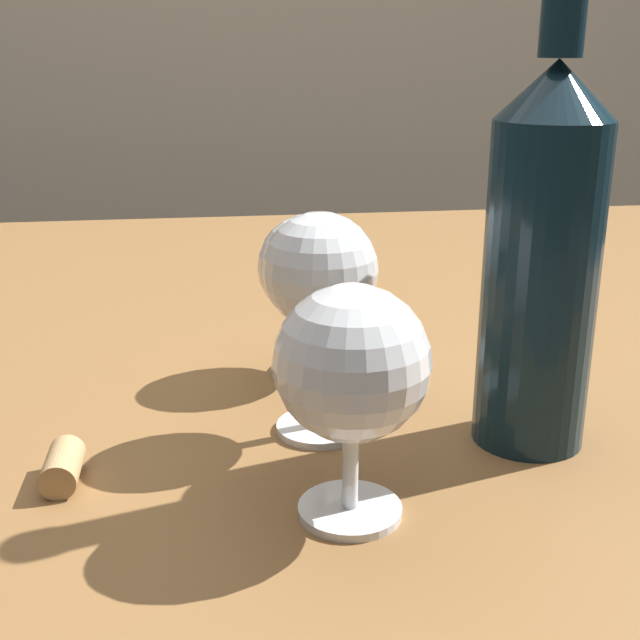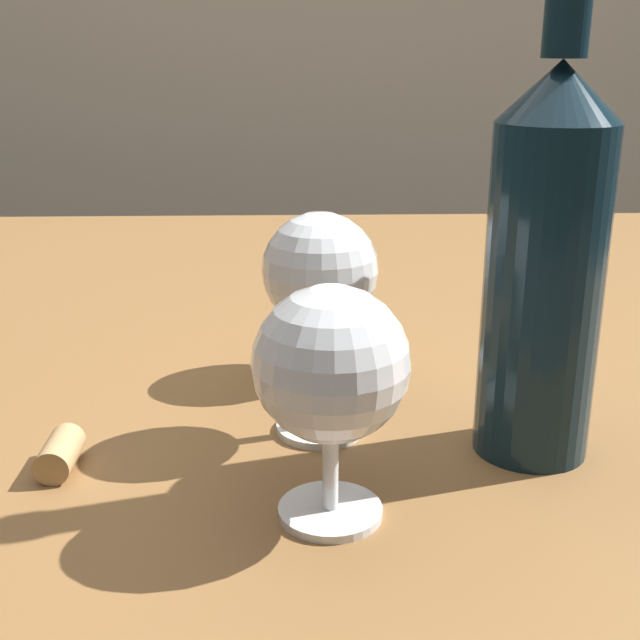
% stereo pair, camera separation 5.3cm
% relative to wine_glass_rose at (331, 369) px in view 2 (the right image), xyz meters
% --- Properties ---
extents(dining_table, '(1.41, 0.97, 0.78)m').
position_rel_wine_glass_rose_xyz_m(dining_table, '(-0.07, 0.36, -0.18)').
color(dining_table, brown).
rests_on(dining_table, ground_plane).
extents(wine_glass_rose, '(0.09, 0.09, 0.13)m').
position_rel_wine_glass_rose_xyz_m(wine_glass_rose, '(0.00, 0.00, 0.00)').
color(wine_glass_rose, white).
rests_on(wine_glass_rose, dining_table).
extents(wine_glass_pinot, '(0.08, 0.08, 0.15)m').
position_rel_wine_glass_rose_xyz_m(wine_glass_pinot, '(-0.00, 0.11, 0.02)').
color(wine_glass_pinot, white).
rests_on(wine_glass_pinot, dining_table).
extents(wine_glass_amber, '(0.08, 0.08, 0.13)m').
position_rel_wine_glass_rose_xyz_m(wine_glass_amber, '(0.00, 0.21, -0.00)').
color(wine_glass_amber, white).
rests_on(wine_glass_amber, dining_table).
extents(wine_bottle, '(0.07, 0.07, 0.33)m').
position_rel_wine_glass_rose_xyz_m(wine_bottle, '(0.13, 0.08, 0.04)').
color(wine_bottle, '#0F232D').
rests_on(wine_bottle, dining_table).
extents(cork, '(0.02, 0.04, 0.02)m').
position_rel_wine_glass_rose_xyz_m(cork, '(-0.17, 0.06, -0.08)').
color(cork, tan).
rests_on(cork, dining_table).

